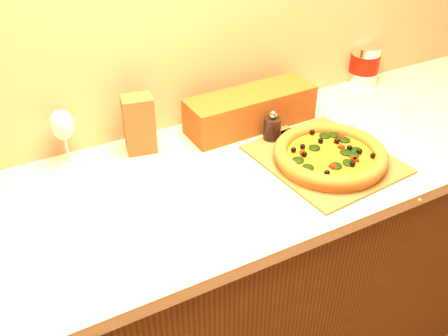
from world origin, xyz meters
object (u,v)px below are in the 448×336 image
Objects in this scene: rolling_pin at (265,115)px; wine_glass at (62,126)px; pizza at (330,155)px; pepper_grinder at (272,128)px; coffee_canister at (365,64)px; pizza_peel at (321,157)px.

wine_glass reaches higher than rolling_pin.
pizza is 0.21m from pepper_grinder.
wine_glass is at bearing 163.45° from pepper_grinder.
rolling_pin is at bearing -170.46° from coffee_canister.
wine_glass reaches higher than pepper_grinder.
pizza_peel is 0.27m from rolling_pin.
pizza_peel is 0.77m from wine_glass.
rolling_pin is 0.65m from wine_glass.
rolling_pin reaches higher than pizza_peel.
pizza reaches higher than rolling_pin.
wine_glass is at bearing 151.30° from pizza.
pizza_peel is at bearing 92.27° from pizza.
pizza_peel is at bearing -63.79° from pepper_grinder.
pizza_peel is 5.21× the size of pepper_grinder.
rolling_pin is (-0.04, 0.31, -0.01)m from pizza.
rolling_pin is at bearing 96.66° from pizza.
pizza is at bearing -92.64° from pizza_peel.
pepper_grinder is (-0.08, 0.16, 0.04)m from pizza_peel.
pizza_peel is at bearing -142.78° from coffee_canister.
wine_glass is at bearing 174.15° from rolling_pin.
rolling_pin is (0.04, 0.11, -0.02)m from pepper_grinder.
pizza is at bearing -139.99° from coffee_canister.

